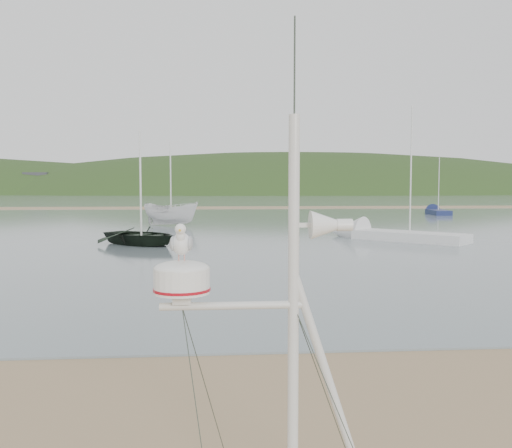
{
  "coord_description": "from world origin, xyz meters",
  "views": [
    {
      "loc": [
        2.04,
        -5.58,
        3.05
      ],
      "look_at": [
        2.54,
        1.0,
        2.59
      ],
      "focal_mm": 38.0,
      "sensor_mm": 36.0,
      "label": 1
    }
  ],
  "objects": [
    {
      "name": "water",
      "position": [
        0.0,
        132.0,
        0.02
      ],
      "size": [
        560.0,
        256.0,
        0.04
      ],
      "primitive_type": "cube",
      "color": "slate",
      "rests_on": "ground"
    },
    {
      "name": "sandbar",
      "position": [
        0.0,
        70.0,
        0.07
      ],
      "size": [
        560.0,
        7.0,
        0.07
      ],
      "primitive_type": "cube",
      "color": "#8D7251",
      "rests_on": "water"
    },
    {
      "name": "hill_ridge",
      "position": [
        18.52,
        235.0,
        -19.7
      ],
      "size": [
        620.0,
        180.0,
        80.0
      ],
      "color": "#203616",
      "rests_on": "ground"
    },
    {
      "name": "far_cottages",
      "position": [
        3.0,
        196.0,
        4.0
      ],
      "size": [
        294.4,
        6.3,
        8.0
      ],
      "color": "silver",
      "rests_on": "ground"
    },
    {
      "name": "mast_rig",
      "position": [
        2.62,
        -1.29,
        1.06
      ],
      "size": [
        1.95,
        2.08,
        4.4
      ],
      "color": "silver",
      "rests_on": "ground"
    },
    {
      "name": "boat_dark",
      "position": [
        -1.75,
        22.47,
        2.3
      ],
      "size": [
        2.8,
        3.08,
        4.53
      ],
      "primitive_type": "imported",
      "rotation": [
        0.0,
        0.0,
        0.87
      ],
      "color": "black",
      "rests_on": "water"
    },
    {
      "name": "boat_white",
      "position": [
        -1.3,
        35.86,
        2.43
      ],
      "size": [
        2.49,
        2.47,
        4.79
      ],
      "primitive_type": "imported",
      "rotation": [
        0.0,
        0.0,
        1.06
      ],
      "color": "silver",
      "rests_on": "water"
    },
    {
      "name": "sailboat_blue_far",
      "position": [
        26.0,
        52.0,
        0.3
      ],
      "size": [
        2.6,
        6.81,
        6.62
      ],
      "color": "#151F4B",
      "rests_on": "ground"
    },
    {
      "name": "sailboat_white_near",
      "position": [
        11.09,
        24.98,
        0.3
      ],
      "size": [
        7.17,
        7.19,
        8.07
      ],
      "color": "silver",
      "rests_on": "ground"
    }
  ]
}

